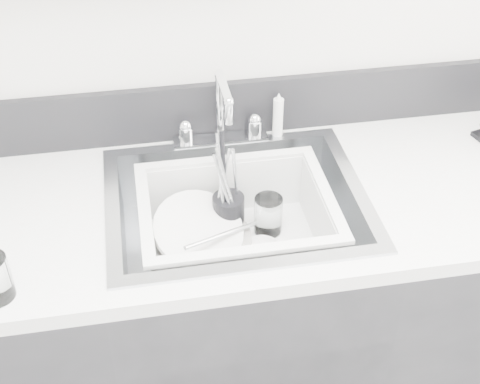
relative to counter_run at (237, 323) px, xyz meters
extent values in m
cube|color=silver|center=(0.00, 0.30, 0.84)|extent=(3.50, 0.02, 2.60)
cube|color=black|center=(0.00, 0.00, -0.02)|extent=(3.20, 0.62, 0.88)
cube|color=white|center=(0.00, 0.00, 0.44)|extent=(3.20, 0.62, 0.04)
cube|color=black|center=(0.00, 0.30, 0.54)|extent=(3.20, 0.02, 0.16)
cube|color=silver|center=(0.00, 0.25, 0.47)|extent=(0.26, 0.06, 0.02)
cylinder|color=silver|center=(-0.10, 0.25, 0.50)|extent=(0.04, 0.04, 0.05)
cylinder|color=silver|center=(0.10, 0.25, 0.50)|extent=(0.04, 0.04, 0.05)
cylinder|color=silver|center=(0.00, 0.25, 0.57)|extent=(0.02, 0.02, 0.20)
cylinder|color=silver|center=(0.00, 0.18, 0.68)|extent=(0.02, 0.15, 0.02)
cylinder|color=silver|center=(0.16, 0.25, 0.53)|extent=(0.03, 0.03, 0.14)
cylinder|color=white|center=(-0.09, 0.01, 0.32)|extent=(0.26, 0.26, 0.02)
cylinder|color=white|center=(-0.08, 0.01, 0.33)|extent=(0.24, 0.24, 0.02)
cylinder|color=white|center=(-0.10, 0.01, 0.37)|extent=(0.28, 0.28, 0.10)
cylinder|color=black|center=(-0.01, 0.07, 0.36)|extent=(0.08, 0.08, 0.11)
cylinder|color=silver|center=(-0.02, 0.08, 0.45)|extent=(0.01, 0.05, 0.21)
cylinder|color=silver|center=(0.00, 0.06, 0.44)|extent=(0.02, 0.04, 0.19)
cylinder|color=black|center=(-0.02, 0.07, 0.48)|extent=(0.01, 0.06, 0.23)
cylinder|color=white|center=(0.09, 0.04, 0.36)|extent=(0.10, 0.10, 0.11)
imported|color=white|center=(0.06, -0.05, 0.32)|extent=(0.12, 0.12, 0.03)
camera|label=1|loc=(-0.22, -1.27, 1.49)|focal=50.00mm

